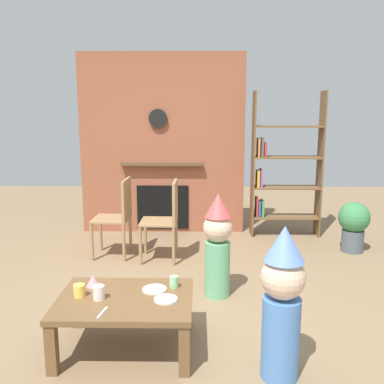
{
  "coord_description": "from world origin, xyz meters",
  "views": [
    {
      "loc": [
        0.21,
        -3.17,
        1.68
      ],
      "look_at": [
        0.15,
        0.4,
        0.98
      ],
      "focal_mm": 39.92,
      "sensor_mm": 36.0,
      "label": 1
    }
  ],
  "objects_px": {
    "paper_plate_rear": "(155,289)",
    "paper_plate_front": "(166,299)",
    "coffee_table": "(125,305)",
    "paper_cup_near_right": "(174,282)",
    "paper_cup_near_left": "(79,291)",
    "dining_chair_left": "(119,213)",
    "child_with_cone_hat": "(282,299)",
    "child_in_pink": "(218,243)",
    "birthday_cake_slice": "(93,280)",
    "bookshelf": "(281,170)",
    "dining_chair_middle": "(167,216)",
    "potted_plant_tall": "(354,224)",
    "paper_cup_center": "(99,293)"
  },
  "relations": [
    {
      "from": "bookshelf",
      "to": "paper_plate_front",
      "type": "relative_size",
      "value": 11.82
    },
    {
      "from": "paper_cup_near_right",
      "to": "paper_plate_front",
      "type": "distance_m",
      "value": 0.22
    },
    {
      "from": "paper_plate_rear",
      "to": "potted_plant_tall",
      "type": "xyz_separation_m",
      "value": [
        2.15,
        2.01,
        -0.05
      ]
    },
    {
      "from": "paper_plate_rear",
      "to": "child_with_cone_hat",
      "type": "relative_size",
      "value": 0.18
    },
    {
      "from": "child_in_pink",
      "to": "dining_chair_left",
      "type": "bearing_deg",
      "value": -96.74
    },
    {
      "from": "paper_cup_near_left",
      "to": "paper_cup_near_right",
      "type": "distance_m",
      "value": 0.67
    },
    {
      "from": "coffee_table",
      "to": "paper_cup_near_left",
      "type": "bearing_deg",
      "value": 178.61
    },
    {
      "from": "bookshelf",
      "to": "dining_chair_middle",
      "type": "height_order",
      "value": "bookshelf"
    },
    {
      "from": "paper_cup_near_left",
      "to": "dining_chair_left",
      "type": "height_order",
      "value": "dining_chair_left"
    },
    {
      "from": "child_in_pink",
      "to": "dining_chair_left",
      "type": "xyz_separation_m",
      "value": [
        -1.08,
        1.05,
        0.01
      ]
    },
    {
      "from": "coffee_table",
      "to": "child_with_cone_hat",
      "type": "height_order",
      "value": "child_with_cone_hat"
    },
    {
      "from": "paper_cup_near_right",
      "to": "paper_plate_rear",
      "type": "height_order",
      "value": "paper_cup_near_right"
    },
    {
      "from": "child_in_pink",
      "to": "paper_plate_front",
      "type": "bearing_deg",
      "value": 14.47
    },
    {
      "from": "bookshelf",
      "to": "paper_cup_center",
      "type": "bearing_deg",
      "value": -121.87
    },
    {
      "from": "dining_chair_middle",
      "to": "paper_plate_rear",
      "type": "bearing_deg",
      "value": 92.67
    },
    {
      "from": "paper_cup_near_left",
      "to": "dining_chair_left",
      "type": "xyz_separation_m",
      "value": [
        -0.08,
        1.93,
        0.08
      ]
    },
    {
      "from": "paper_plate_front",
      "to": "dining_chair_left",
      "type": "bearing_deg",
      "value": 109.06
    },
    {
      "from": "coffee_table",
      "to": "paper_cup_near_right",
      "type": "bearing_deg",
      "value": 27.28
    },
    {
      "from": "paper_plate_rear",
      "to": "paper_plate_front",
      "type": "bearing_deg",
      "value": -60.0
    },
    {
      "from": "bookshelf",
      "to": "dining_chair_middle",
      "type": "xyz_separation_m",
      "value": [
        -1.44,
        -1.0,
        -0.37
      ]
    },
    {
      "from": "birthday_cake_slice",
      "to": "dining_chair_left",
      "type": "relative_size",
      "value": 0.11
    },
    {
      "from": "paper_cup_near_left",
      "to": "paper_plate_front",
      "type": "height_order",
      "value": "paper_cup_near_left"
    },
    {
      "from": "bookshelf",
      "to": "paper_cup_near_left",
      "type": "height_order",
      "value": "bookshelf"
    },
    {
      "from": "birthday_cake_slice",
      "to": "child_with_cone_hat",
      "type": "height_order",
      "value": "child_with_cone_hat"
    },
    {
      "from": "child_with_cone_hat",
      "to": "paper_cup_near_right",
      "type": "bearing_deg",
      "value": -17.91
    },
    {
      "from": "bookshelf",
      "to": "paper_plate_rear",
      "type": "relative_size",
      "value": 10.83
    },
    {
      "from": "coffee_table",
      "to": "child_in_pink",
      "type": "height_order",
      "value": "child_in_pink"
    },
    {
      "from": "paper_plate_rear",
      "to": "potted_plant_tall",
      "type": "relative_size",
      "value": 0.29
    },
    {
      "from": "child_with_cone_hat",
      "to": "child_in_pink",
      "type": "xyz_separation_m",
      "value": [
        -0.34,
        1.2,
        -0.02
      ]
    },
    {
      "from": "birthday_cake_slice",
      "to": "dining_chair_middle",
      "type": "height_order",
      "value": "dining_chair_middle"
    },
    {
      "from": "child_in_pink",
      "to": "coffee_table",
      "type": "bearing_deg",
      "value": 0.0
    },
    {
      "from": "coffee_table",
      "to": "birthday_cake_slice",
      "type": "relative_size",
      "value": 9.35
    },
    {
      "from": "paper_plate_front",
      "to": "child_with_cone_hat",
      "type": "height_order",
      "value": "child_with_cone_hat"
    },
    {
      "from": "paper_cup_near_left",
      "to": "paper_plate_rear",
      "type": "height_order",
      "value": "paper_cup_near_left"
    },
    {
      "from": "bookshelf",
      "to": "paper_cup_near_right",
      "type": "height_order",
      "value": "bookshelf"
    },
    {
      "from": "birthday_cake_slice",
      "to": "paper_plate_front",
      "type": "bearing_deg",
      "value": -22.34
    },
    {
      "from": "child_with_cone_hat",
      "to": "dining_chair_left",
      "type": "distance_m",
      "value": 2.66
    },
    {
      "from": "paper_plate_rear",
      "to": "child_in_pink",
      "type": "height_order",
      "value": "child_in_pink"
    },
    {
      "from": "paper_cup_near_left",
      "to": "child_with_cone_hat",
      "type": "height_order",
      "value": "child_with_cone_hat"
    },
    {
      "from": "child_with_cone_hat",
      "to": "child_in_pink",
      "type": "height_order",
      "value": "child_with_cone_hat"
    },
    {
      "from": "birthday_cake_slice",
      "to": "child_in_pink",
      "type": "height_order",
      "value": "child_in_pink"
    },
    {
      "from": "dining_chair_left",
      "to": "child_in_pink",
      "type": "bearing_deg",
      "value": 138.38
    },
    {
      "from": "child_with_cone_hat",
      "to": "dining_chair_left",
      "type": "xyz_separation_m",
      "value": [
        -1.42,
        2.25,
        -0.01
      ]
    },
    {
      "from": "bookshelf",
      "to": "paper_cup_near_left",
      "type": "bearing_deg",
      "value": -124.31
    },
    {
      "from": "coffee_table",
      "to": "paper_cup_near_left",
      "type": "relative_size",
      "value": 10.69
    },
    {
      "from": "paper_cup_near_left",
      "to": "child_with_cone_hat",
      "type": "relative_size",
      "value": 0.09
    },
    {
      "from": "dining_chair_left",
      "to": "paper_plate_front",
      "type": "bearing_deg",
      "value": 111.67
    },
    {
      "from": "paper_cup_near_right",
      "to": "child_with_cone_hat",
      "type": "relative_size",
      "value": 0.09
    },
    {
      "from": "paper_cup_near_left",
      "to": "paper_plate_rear",
      "type": "bearing_deg",
      "value": 12.67
    },
    {
      "from": "coffee_table",
      "to": "potted_plant_tall",
      "type": "relative_size",
      "value": 1.56
    }
  ]
}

